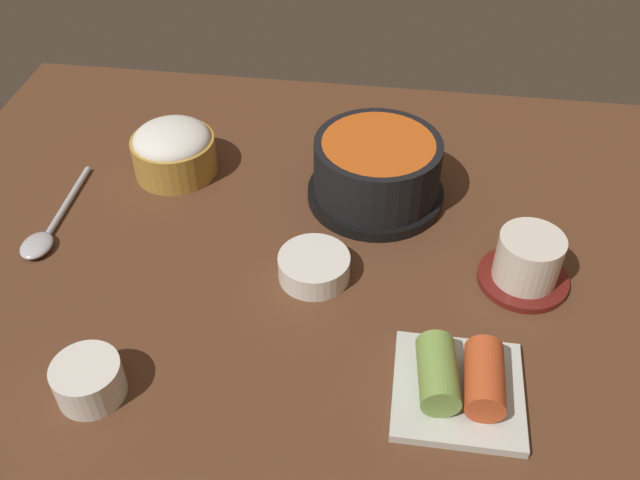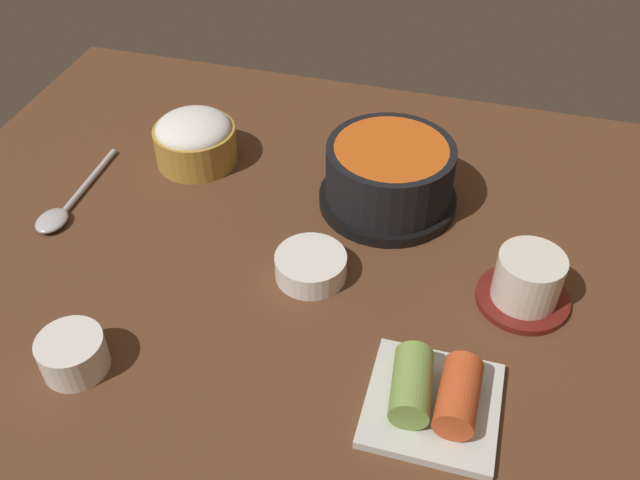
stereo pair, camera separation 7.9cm
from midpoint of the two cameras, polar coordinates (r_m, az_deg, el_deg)
name	(u,v)px [view 1 (the left image)]	position (r cm, az deg, el deg)	size (l,w,h in cm)	color
dining_table	(306,252)	(83.32, -3.88, -1.11)	(100.00, 76.00, 2.00)	#56331E
stone_pot	(377,170)	(86.71, 2.06, 5.58)	(17.25, 17.25, 8.46)	black
rice_bowl	(173,149)	(94.57, -14.24, 7.10)	(10.89, 10.89, 6.99)	#B78C38
tea_cup_with_saucer	(527,262)	(78.43, 13.85, -1.86)	(10.06, 10.06, 6.43)	maroon
banchan_cup_center	(314,266)	(77.89, -3.39, -2.27)	(8.08, 8.08, 2.90)	white
kimchi_plate	(460,382)	(67.76, 8.02, -11.58)	(12.38, 12.38, 4.75)	silver
side_bowl_near	(88,379)	(71.79, -21.46, -10.71)	(6.59, 6.59, 3.97)	white
spoon	(46,232)	(91.03, -23.78, 0.47)	(3.60, 17.90, 1.35)	#B7B7BC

